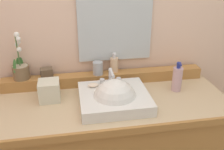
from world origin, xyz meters
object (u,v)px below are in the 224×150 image
at_px(soap_dispenser, 114,64).
at_px(sink_basin, 114,100).
at_px(soap_bar, 93,85).
at_px(trinket_box, 47,73).
at_px(potted_plant, 21,68).
at_px(tumbler_cup, 98,68).
at_px(tissue_box, 49,91).
at_px(lotion_bottle, 177,79).

bearing_deg(soap_dispenser, sink_basin, -99.92).
bearing_deg(soap_bar, trinket_box, 148.00).
distance_m(soap_bar, potted_plant, 0.51).
bearing_deg(tumbler_cup, sink_basin, -77.07).
height_order(sink_basin, tissue_box, sink_basin).
distance_m(soap_dispenser, tissue_box, 0.50).
height_order(sink_basin, trinket_box, sink_basin).
bearing_deg(tumbler_cup, soap_dispenser, 12.28).
bearing_deg(tumbler_cup, soap_bar, -107.06).
bearing_deg(soap_bar, soap_dispenser, 48.34).
relative_size(sink_basin, trinket_box, 5.30).
distance_m(sink_basin, soap_dispenser, 0.34).
xyz_separation_m(soap_bar, trinket_box, (-0.30, 0.19, 0.03)).
height_order(trinket_box, tissue_box, trinket_box).
xyz_separation_m(sink_basin, tumbler_cup, (-0.07, 0.29, 0.09)).
height_order(sink_basin, tumbler_cup, sink_basin).
xyz_separation_m(sink_basin, soap_dispenser, (0.05, 0.31, 0.11)).
height_order(soap_bar, tumbler_cup, tumbler_cup).
distance_m(lotion_bottle, tissue_box, 0.85).
xyz_separation_m(sink_basin, tissue_box, (-0.40, 0.12, 0.03)).
bearing_deg(trinket_box, soap_dispenser, -9.34).
distance_m(sink_basin, tissue_box, 0.42).
relative_size(soap_bar, potted_plant, 0.21).
height_order(lotion_bottle, tissue_box, lotion_bottle).
bearing_deg(sink_basin, tumbler_cup, 102.93).
height_order(soap_bar, lotion_bottle, lotion_bottle).
xyz_separation_m(potted_plant, trinket_box, (0.17, -0.00, -0.04)).
height_order(potted_plant, tissue_box, potted_plant).
relative_size(tumbler_cup, lotion_bottle, 0.45).
height_order(soap_dispenser, tissue_box, soap_dispenser).
xyz_separation_m(trinket_box, lotion_bottle, (0.87, -0.20, -0.02)).
relative_size(soap_bar, lotion_bottle, 0.34).
distance_m(soap_dispenser, trinket_box, 0.48).
bearing_deg(tissue_box, trinket_box, 96.93).
bearing_deg(soap_bar, lotion_bottle, -1.42).
bearing_deg(potted_plant, soap_bar, -22.03).
relative_size(soap_dispenser, lotion_bottle, 0.70).
bearing_deg(tissue_box, sink_basin, -17.43).
xyz_separation_m(sink_basin, soap_bar, (-0.12, 0.12, 0.05)).
distance_m(tumbler_cup, tissue_box, 0.37).
bearing_deg(soap_dispenser, tumbler_cup, -167.72).
distance_m(trinket_box, tissue_box, 0.19).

